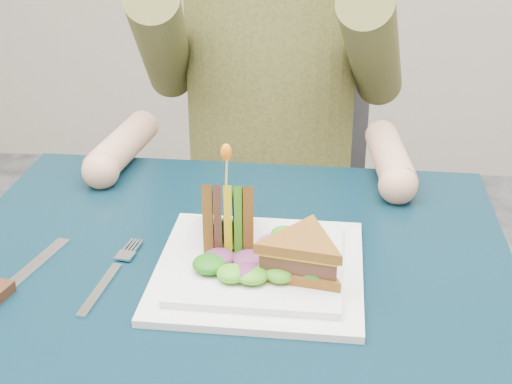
# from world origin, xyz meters

# --- Properties ---
(table) EXTENTS (0.75, 0.75, 0.73)m
(table) POSITION_xyz_m (0.00, 0.00, 0.65)
(table) COLOR black
(table) RESTS_ON ground
(chair) EXTENTS (0.42, 0.40, 0.93)m
(chair) POSITION_xyz_m (0.00, 0.75, 0.54)
(chair) COLOR #47474C
(chair) RESTS_ON ground
(diner) EXTENTS (0.54, 0.59, 0.74)m
(diner) POSITION_xyz_m (-0.00, 0.63, 0.91)
(diner) COLOR brown
(diner) RESTS_ON chair
(plate) EXTENTS (0.26, 0.26, 0.02)m
(plate) POSITION_xyz_m (0.05, 0.03, 0.74)
(plate) COLOR white
(plate) RESTS_ON table
(sandwich_flat) EXTENTS (0.14, 0.14, 0.05)m
(sandwich_flat) POSITION_xyz_m (0.10, 0.01, 0.78)
(sandwich_flat) COLOR brown
(sandwich_flat) RESTS_ON plate
(sandwich_upright) EXTENTS (0.09, 0.15, 0.15)m
(sandwich_upright) POSITION_xyz_m (-0.00, 0.08, 0.78)
(sandwich_upright) COLOR brown
(sandwich_upright) RESTS_ON plate
(fork) EXTENTS (0.03, 0.18, 0.01)m
(fork) POSITION_xyz_m (-0.14, -0.00, 0.73)
(fork) COLOR silver
(fork) RESTS_ON table
(toothpick) EXTENTS (0.01, 0.01, 0.06)m
(toothpick) POSITION_xyz_m (-0.00, 0.08, 0.85)
(toothpick) COLOR tan
(toothpick) RESTS_ON sandwich_upright
(toothpick_frill) EXTENTS (0.01, 0.01, 0.02)m
(toothpick_frill) POSITION_xyz_m (-0.00, 0.08, 0.88)
(toothpick_frill) COLOR orange
(toothpick_frill) RESTS_ON sandwich_upright
(lettuce_spill) EXTENTS (0.15, 0.13, 0.02)m
(lettuce_spill) POSITION_xyz_m (0.05, 0.04, 0.76)
(lettuce_spill) COLOR #337A14
(lettuce_spill) RESTS_ON plate
(onion_ring) EXTENTS (0.04, 0.04, 0.02)m
(onion_ring) POSITION_xyz_m (0.06, 0.04, 0.77)
(onion_ring) COLOR #9E4C7A
(onion_ring) RESTS_ON plate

